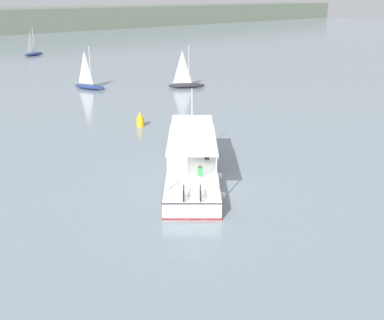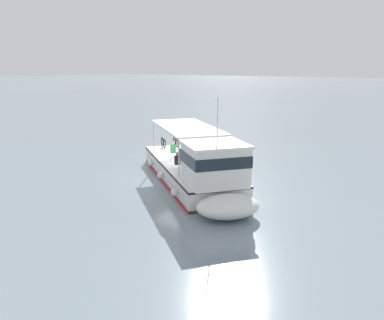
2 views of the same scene
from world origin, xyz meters
The scene contains 2 objects.
ground_plane centered at (0.00, 0.00, 0.00)m, with size 400.00×400.00×0.00m, color gray.
ferry_main centered at (0.91, 1.79, 1.01)m, with size 10.74×11.57×5.32m.
Camera 2 is at (19.16, 12.72, 6.79)m, focal length 37.13 mm.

